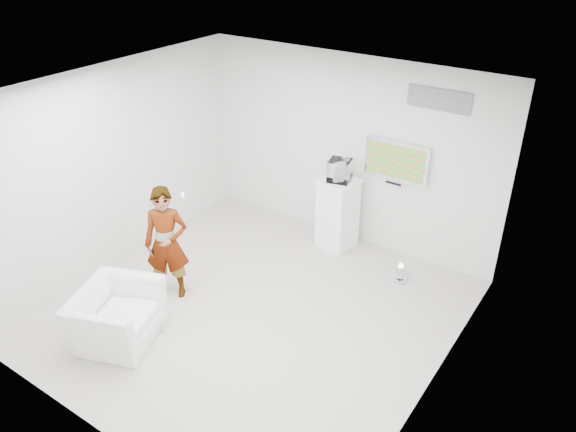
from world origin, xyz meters
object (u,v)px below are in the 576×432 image
(armchair, at_px, (116,315))
(pedestal, at_px, (338,213))
(floor_uplight, at_px, (400,273))
(person, at_px, (167,244))
(tv, at_px, (397,161))

(armchair, relative_size, pedestal, 0.92)
(floor_uplight, bearing_deg, armchair, -127.91)
(pedestal, xyz_separation_m, floor_uplight, (1.28, -0.38, -0.43))
(person, height_order, armchair, person)
(person, distance_m, armchair, 1.16)
(armchair, height_order, pedestal, pedestal)
(armchair, distance_m, pedestal, 3.71)
(person, xyz_separation_m, pedestal, (1.27, 2.46, -0.25))
(pedestal, bearing_deg, armchair, -108.26)
(person, xyz_separation_m, floor_uplight, (2.55, 2.08, -0.68))
(person, xyz_separation_m, armchair, (0.11, -1.05, -0.48))
(tv, xyz_separation_m, floor_uplight, (0.51, -0.69, -1.40))
(tv, height_order, armchair, tv)
(tv, height_order, pedestal, tv)
(armchair, xyz_separation_m, pedestal, (1.16, 3.51, 0.23))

